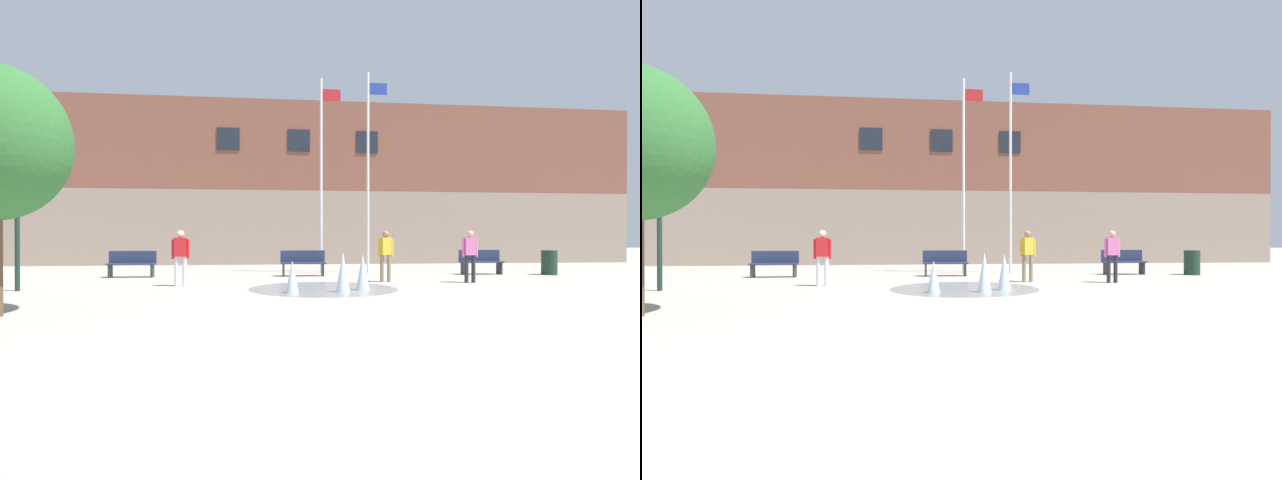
{
  "view_description": "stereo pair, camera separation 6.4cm",
  "coord_description": "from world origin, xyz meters",
  "views": [
    {
      "loc": [
        -1.95,
        -8.19,
        1.41
      ],
      "look_at": [
        -0.08,
        7.31,
        1.3
      ],
      "focal_mm": 28.0,
      "sensor_mm": 36.0,
      "label": 1
    },
    {
      "loc": [
        -1.88,
        -8.2,
        1.41
      ],
      "look_at": [
        -0.08,
        7.31,
        1.3
      ],
      "focal_mm": 28.0,
      "sensor_mm": 36.0,
      "label": 2
    }
  ],
  "objects": [
    {
      "name": "flagpole_left",
      "position": [
        0.42,
        10.82,
        3.98
      ],
      "size": [
        0.8,
        0.1,
        7.48
      ],
      "color": "silver",
      "rests_on": "ground"
    },
    {
      "name": "park_bench_under_left_flagpole",
      "position": [
        -6.35,
        9.69,
        0.48
      ],
      "size": [
        1.6,
        0.44,
        0.91
      ],
      "color": "#28282D",
      "rests_on": "ground"
    },
    {
      "name": "trash_can",
      "position": [
        8.65,
        9.03,
        0.45
      ],
      "size": [
        0.56,
        0.56,
        0.9
      ],
      "primitive_type": "cylinder",
      "color": "#193323",
      "rests_on": "ground"
    },
    {
      "name": "splash_fountain",
      "position": [
        -0.06,
        4.6,
        0.35
      ],
      "size": [
        4.01,
        4.01,
        1.02
      ],
      "color": "gray",
      "rests_on": "ground"
    },
    {
      "name": "teen_by_trashcan",
      "position": [
        -4.18,
        6.29,
        0.93
      ],
      "size": [
        0.5,
        0.22,
        1.59
      ],
      "rotation": [
        0.0,
        0.0,
        -0.05
      ],
      "color": "silver",
      "rests_on": "ground"
    },
    {
      "name": "lamp_post_left_lane",
      "position": [
        -8.18,
        5.53,
        2.43
      ],
      "size": [
        0.32,
        0.32,
        3.69
      ],
      "color": "#192D23",
      "rests_on": "ground"
    },
    {
      "name": "park_bench_under_right_flagpole",
      "position": [
        6.24,
        9.54,
        0.48
      ],
      "size": [
        1.6,
        0.44,
        0.91
      ],
      "color": "#28282D",
      "rests_on": "ground"
    },
    {
      "name": "ground_plane",
      "position": [
        0.0,
        0.0,
        0.0
      ],
      "size": [
        100.0,
        100.0,
        0.0
      ],
      "primitive_type": "plane",
      "color": "#9E998E"
    },
    {
      "name": "park_bench_center",
      "position": [
        -0.42,
        9.53,
        0.48
      ],
      "size": [
        1.6,
        0.44,
        0.91
      ],
      "color": "#28282D",
      "rests_on": "ground"
    },
    {
      "name": "adult_in_red",
      "position": [
        4.42,
        6.34,
        0.93
      ],
      "size": [
        0.5,
        0.21,
        1.59
      ],
      "rotation": [
        0.0,
        0.0,
        0.02
      ],
      "color": "#28282D",
      "rests_on": "ground"
    },
    {
      "name": "flagpole_right",
      "position": [
        2.26,
        10.82,
        4.14
      ],
      "size": [
        0.8,
        0.1,
        7.78
      ],
      "color": "silver",
      "rests_on": "ground"
    },
    {
      "name": "library_building",
      "position": [
        0.0,
        19.87,
        4.15
      ],
      "size": [
        36.0,
        6.05,
        8.3
      ],
      "color": "gray",
      "rests_on": "ground"
    },
    {
      "name": "adult_watching",
      "position": [
        1.92,
        6.89,
        0.93
      ],
      "size": [
        0.5,
        0.32,
        1.59
      ],
      "rotation": [
        0.0,
        0.0,
        -2.74
      ],
      "color": "#89755B",
      "rests_on": "ground"
    }
  ]
}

